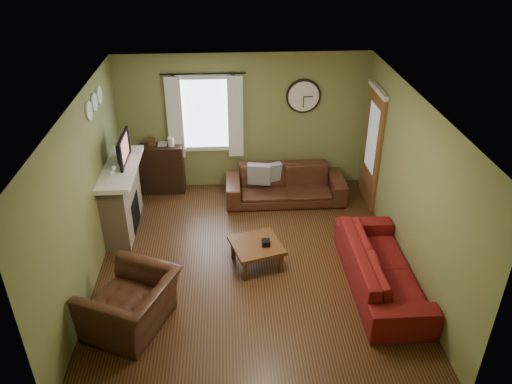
{
  "coord_description": "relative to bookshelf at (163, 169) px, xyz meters",
  "views": [
    {
      "loc": [
        -0.3,
        -6.13,
        4.77
      ],
      "look_at": [
        0.1,
        0.4,
        1.05
      ],
      "focal_mm": 35.0,
      "sensor_mm": 36.0,
      "label": 1
    }
  ],
  "objects": [
    {
      "name": "wall_front",
      "position": [
        1.55,
        -5.01,
        0.82
      ],
      "size": [
        4.6,
        0.0,
        2.6
      ],
      "primitive_type": "cube",
      "color": "olive",
      "rests_on": "ground"
    },
    {
      "name": "wine_glass_b",
      "position": [
        -0.5,
        -1.67,
        0.8
      ],
      "size": [
        0.07,
        0.07,
        0.2
      ],
      "primitive_type": null,
      "color": "white",
      "rests_on": "mantel"
    },
    {
      "name": "medallion_right",
      "position": [
        -0.73,
        -0.91,
        1.77
      ],
      "size": [
        0.28,
        0.28,
        0.03
      ],
      "primitive_type": "cylinder",
      "color": "white",
      "rests_on": "wall_left"
    },
    {
      "name": "pillow_right",
      "position": [
        2.03,
        -0.43,
        0.07
      ],
      "size": [
        0.38,
        0.23,
        0.37
      ],
      "primitive_type": "cube",
      "rotation": [
        0.0,
        0.0,
        0.36
      ],
      "color": "#91969F",
      "rests_on": "sofa_brown"
    },
    {
      "name": "sofa_brown",
      "position": [
        2.29,
        -0.49,
        -0.16
      ],
      "size": [
        2.19,
        0.86,
        0.64
      ],
      "primitive_type": "imported",
      "color": "#3C1F14",
      "rests_on": "floor"
    },
    {
      "name": "curtain_rod",
      "position": [
        0.85,
        0.07,
        1.79
      ],
      "size": [
        0.03,
        0.03,
        1.5
      ],
      "primitive_type": "cylinder",
      "color": "black",
      "rests_on": "wall_back"
    },
    {
      "name": "floor",
      "position": [
        1.55,
        -2.41,
        -0.48
      ],
      "size": [
        4.6,
        5.2,
        0.0
      ],
      "primitive_type": "cube",
      "color": "#422713",
      "rests_on": "ground"
    },
    {
      "name": "medallion_left",
      "position": [
        -0.73,
        -1.61,
        1.77
      ],
      "size": [
        0.28,
        0.28,
        0.03
      ],
      "primitive_type": "cylinder",
      "color": "white",
      "rests_on": "wall_left"
    },
    {
      "name": "wall_clock",
      "position": [
        2.65,
        0.14,
        1.32
      ],
      "size": [
        0.64,
        0.06,
        0.64
      ],
      "primitive_type": null,
      "color": "white",
      "rests_on": "wall_back"
    },
    {
      "name": "firebox",
      "position": [
        -0.36,
        -1.26,
        -0.18
      ],
      "size": [
        0.04,
        0.6,
        0.55
      ],
      "primitive_type": "cube",
      "color": "black",
      "rests_on": "fireplace"
    },
    {
      "name": "tv",
      "position": [
        -0.5,
        -1.11,
        0.88
      ],
      "size": [
        0.08,
        0.6,
        0.35
      ],
      "primitive_type": "imported",
      "rotation": [
        0.0,
        0.0,
        1.57
      ],
      "color": "black",
      "rests_on": "mantel"
    },
    {
      "name": "medallion_mid",
      "position": [
        -0.73,
        -1.26,
        1.77
      ],
      "size": [
        0.28,
        0.28,
        0.03
      ],
      "primitive_type": "cylinder",
      "color": "white",
      "rests_on": "wall_left"
    },
    {
      "name": "bookshelf",
      "position": [
        0.0,
        0.0,
        0.0
      ],
      "size": [
        0.8,
        0.34,
        0.95
      ],
      "primitive_type": null,
      "color": "black",
      "rests_on": "floor"
    },
    {
      "name": "wall_back",
      "position": [
        1.55,
        0.19,
        0.82
      ],
      "size": [
        4.6,
        0.0,
        2.6
      ],
      "primitive_type": "cube",
      "color": "olive",
      "rests_on": "ground"
    },
    {
      "name": "sofa_red",
      "position": [
        3.38,
        -3.03,
        -0.14
      ],
      "size": [
        0.89,
        2.28,
        0.67
      ],
      "primitive_type": "imported",
      "rotation": [
        0.0,
        0.0,
        1.57
      ],
      "color": "maroon",
      "rests_on": "floor"
    },
    {
      "name": "wine_glass_a",
      "position": [
        -0.5,
        -1.83,
        0.8
      ],
      "size": [
        0.07,
        0.07,
        0.19
      ],
      "primitive_type": null,
      "color": "white",
      "rests_on": "mantel"
    },
    {
      "name": "wall_right",
      "position": [
        3.85,
        -2.41,
        0.82
      ],
      "size": [
        0.0,
        5.2,
        2.6
      ],
      "primitive_type": "cube",
      "color": "olive",
      "rests_on": "ground"
    },
    {
      "name": "book",
      "position": [
        -0.05,
        0.06,
        0.49
      ],
      "size": [
        0.18,
        0.24,
        0.02
      ],
      "primitive_type": "imported",
      "rotation": [
        0.0,
        0.0,
        0.03
      ],
      "color": "#573117",
      "rests_on": "bookshelf"
    },
    {
      "name": "curtain_right",
      "position": [
        1.4,
        0.07,
        0.97
      ],
      "size": [
        0.28,
        0.04,
        1.55
      ],
      "primitive_type": "cube",
      "color": "white",
      "rests_on": "wall_back"
    },
    {
      "name": "armchair",
      "position": [
        -0.06,
        -3.61,
        -0.11
      ],
      "size": [
        1.35,
        1.42,
        0.73
      ],
      "primitive_type": "imported",
      "rotation": [
        0.0,
        0.0,
        -1.99
      ],
      "color": "#3C1F14",
      "rests_on": "floor"
    },
    {
      "name": "mantel",
      "position": [
        -0.52,
        -1.26,
        0.66
      ],
      "size": [
        0.58,
        1.6,
        0.08
      ],
      "primitive_type": "cube",
      "color": "white",
      "rests_on": "fireplace"
    },
    {
      "name": "curtain_left",
      "position": [
        0.3,
        0.07,
        0.97
      ],
      "size": [
        0.28,
        0.04,
        1.55
      ],
      "primitive_type": "cube",
      "color": "white",
      "rests_on": "wall_back"
    },
    {
      "name": "wall_left",
      "position": [
        -0.75,
        -2.41,
        0.82
      ],
      "size": [
        0.0,
        5.2,
        2.6
      ],
      "primitive_type": "cube",
      "color": "olive",
      "rests_on": "ground"
    },
    {
      "name": "tissue_box",
      "position": [
        1.77,
        -2.46,
        -0.08
      ],
      "size": [
        0.13,
        0.13,
        0.09
      ],
      "primitive_type": "cube",
      "rotation": [
        0.0,
        0.0,
        0.05
      ],
      "color": "black",
      "rests_on": "coffee_table"
    },
    {
      "name": "fireplace",
      "position": [
        -0.55,
        -1.26,
        0.07
      ],
      "size": [
        0.4,
        1.4,
        1.1
      ],
      "primitive_type": "cube",
      "color": "tan",
      "rests_on": "floor"
    },
    {
      "name": "tv_screen",
      "position": [
        -0.42,
        -1.11,
        0.93
      ],
      "size": [
        0.02,
        0.62,
        0.36
      ],
      "primitive_type": "cube",
      "color": "#994C3F",
      "rests_on": "mantel"
    },
    {
      "name": "window_pane",
      "position": [
        0.85,
        0.17,
        1.02
      ],
      "size": [
        1.0,
        0.02,
        1.3
      ],
      "primitive_type": null,
      "color": "silver",
      "rests_on": "wall_back"
    },
    {
      "name": "coffee_table",
      "position": [
        1.64,
        -2.41,
        -0.28
      ],
      "size": [
        0.89,
        0.89,
        0.38
      ],
      "primitive_type": null,
      "rotation": [
        0.0,
        0.0,
        0.29
      ],
      "color": "#573117",
      "rests_on": "floor"
    },
    {
      "name": "pillow_left",
      "position": [
        1.8,
        -0.47,
        0.07
      ],
      "size": [
        0.43,
        0.21,
        0.42
      ],
      "primitive_type": "cube",
      "rotation": [
        0.0,
        0.0,
        -0.2
      ],
      "color": "#91969F",
      "rests_on": "sofa_brown"
    },
    {
      "name": "door",
      "position": [
        3.82,
        -0.56,
        0.57
      ],
      "size": [
        0.05,
        0.9,
        2.1
      ],
      "primitive_type": "cube",
      "color": "brown",
      "rests_on": "floor"
    },
    {
      "name": "ceiling",
      "position": [
        1.55,
        -2.41,
        2.12
      ],
      "size": [
        4.6,
        5.2,
        0.0
      ],
      "primitive_type": "cube",
      "color": "white",
      "rests_on": "ground"
    }
  ]
}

